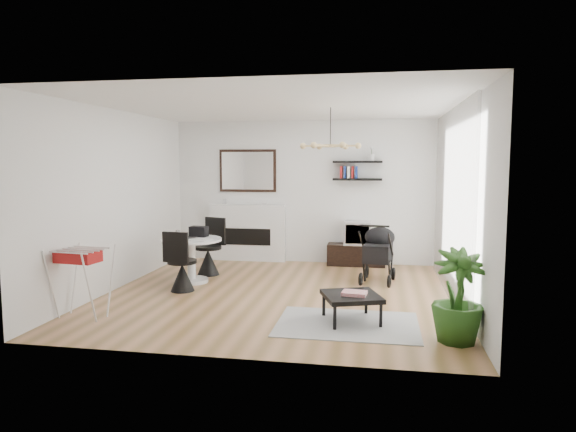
% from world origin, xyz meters
% --- Properties ---
extents(floor, '(5.00, 5.00, 0.00)m').
position_xyz_m(floor, '(0.00, 0.00, 0.00)').
color(floor, brown).
rests_on(floor, ground).
extents(ceiling, '(5.00, 5.00, 0.00)m').
position_xyz_m(ceiling, '(0.00, 0.00, 2.70)').
color(ceiling, white).
rests_on(ceiling, wall_back).
extents(wall_back, '(5.00, 0.00, 5.00)m').
position_xyz_m(wall_back, '(0.00, 2.50, 1.35)').
color(wall_back, white).
rests_on(wall_back, floor).
extents(wall_left, '(0.00, 5.00, 5.00)m').
position_xyz_m(wall_left, '(-2.50, 0.00, 1.35)').
color(wall_left, white).
rests_on(wall_left, floor).
extents(wall_right, '(0.00, 5.00, 5.00)m').
position_xyz_m(wall_right, '(2.50, 0.00, 1.35)').
color(wall_right, white).
rests_on(wall_right, floor).
extents(sheer_curtain, '(0.04, 3.60, 2.60)m').
position_xyz_m(sheer_curtain, '(2.40, 0.20, 1.35)').
color(sheer_curtain, white).
rests_on(sheer_curtain, wall_right).
extents(fireplace, '(1.50, 0.17, 2.16)m').
position_xyz_m(fireplace, '(-1.10, 2.42, 0.69)').
color(fireplace, white).
rests_on(fireplace, floor).
extents(shelf_lower, '(0.90, 0.25, 0.04)m').
position_xyz_m(shelf_lower, '(1.01, 2.37, 1.60)').
color(shelf_lower, black).
rests_on(shelf_lower, wall_back).
extents(shelf_upper, '(0.90, 0.25, 0.04)m').
position_xyz_m(shelf_upper, '(1.01, 2.37, 1.92)').
color(shelf_upper, black).
rests_on(shelf_upper, wall_back).
extents(pendant_lamp, '(0.90, 0.90, 0.10)m').
position_xyz_m(pendant_lamp, '(0.70, 0.30, 2.15)').
color(pendant_lamp, tan).
rests_on(pendant_lamp, ceiling).
extents(tv_console, '(1.06, 0.37, 0.40)m').
position_xyz_m(tv_console, '(1.01, 2.30, 0.20)').
color(tv_console, black).
rests_on(tv_console, floor).
extents(crt_tv, '(0.50, 0.43, 0.43)m').
position_xyz_m(crt_tv, '(1.04, 2.30, 0.61)').
color(crt_tv, silver).
rests_on(crt_tv, tv_console).
extents(dining_table, '(0.97, 0.97, 0.71)m').
position_xyz_m(dining_table, '(-1.52, 0.50, 0.47)').
color(dining_table, white).
rests_on(dining_table, floor).
extents(laptop, '(0.34, 0.23, 0.03)m').
position_xyz_m(laptop, '(-1.60, 0.47, 0.72)').
color(laptop, black).
rests_on(laptop, dining_table).
extents(black_bag, '(0.30, 0.20, 0.17)m').
position_xyz_m(black_bag, '(-1.47, 0.72, 0.79)').
color(black_bag, black).
rests_on(black_bag, dining_table).
extents(newspaper, '(0.41, 0.37, 0.01)m').
position_xyz_m(newspaper, '(-1.32, 0.36, 0.71)').
color(newspaper, silver).
rests_on(newspaper, dining_table).
extents(drinking_glass, '(0.06, 0.06, 0.10)m').
position_xyz_m(drinking_glass, '(-1.81, 0.66, 0.76)').
color(drinking_glass, white).
rests_on(drinking_glass, dining_table).
extents(chair_far, '(0.51, 0.52, 0.97)m').
position_xyz_m(chair_far, '(-1.43, 1.08, 0.31)').
color(chair_far, black).
rests_on(chair_far, floor).
extents(chair_near, '(0.43, 0.45, 0.91)m').
position_xyz_m(chair_near, '(-1.46, -0.09, 0.29)').
color(chair_near, black).
rests_on(chair_near, floor).
extents(drying_rack, '(0.64, 0.60, 0.87)m').
position_xyz_m(drying_rack, '(-2.18, -1.53, 0.46)').
color(drying_rack, white).
rests_on(drying_rack, floor).
extents(stroller, '(0.60, 0.84, 0.98)m').
position_xyz_m(stroller, '(1.42, 1.07, 0.42)').
color(stroller, black).
rests_on(stroller, floor).
extents(rug, '(1.66, 1.20, 0.01)m').
position_xyz_m(rug, '(1.06, -1.25, 0.01)').
color(rug, '#959595').
rests_on(rug, floor).
extents(coffee_table, '(0.81, 0.81, 0.33)m').
position_xyz_m(coffee_table, '(1.10, -1.13, 0.30)').
color(coffee_table, black).
rests_on(coffee_table, rug).
extents(magazines, '(0.31, 0.25, 0.04)m').
position_xyz_m(magazines, '(1.14, -1.16, 0.36)').
color(magazines, '#C4313E').
rests_on(magazines, coffee_table).
extents(potted_plant, '(0.68, 0.68, 1.00)m').
position_xyz_m(potted_plant, '(2.25, -1.63, 0.50)').
color(potted_plant, '#234E16').
rests_on(potted_plant, floor).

